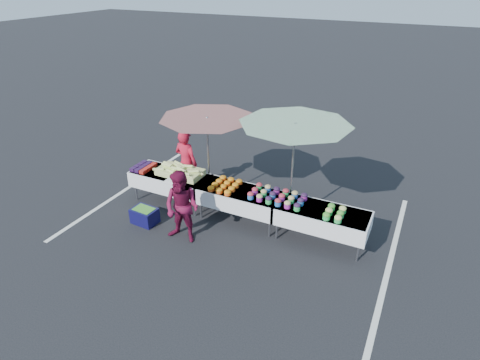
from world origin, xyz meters
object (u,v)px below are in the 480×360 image
at_px(umbrella_left, 207,125).
at_px(storage_bin, 145,215).
at_px(customer, 182,207).
at_px(table_center, 240,197).
at_px(umbrella_right, 295,133).
at_px(table_right, 322,217).
at_px(vendor, 186,163).
at_px(table_left, 171,180).

bearing_deg(umbrella_left, storage_bin, -120.42).
height_order(customer, umbrella_left, umbrella_left).
xyz_separation_m(table_center, umbrella_right, (1.00, 0.40, 1.51)).
bearing_deg(table_right, table_center, 180.00).
relative_size(customer, umbrella_left, 0.72).
xyz_separation_m(table_right, customer, (-2.51, -1.15, 0.18)).
height_order(table_center, vendor, vendor).
bearing_deg(umbrella_left, vendor, 168.15).
height_order(customer, umbrella_right, umbrella_right).
distance_m(table_left, storage_bin, 1.09).
height_order(umbrella_left, umbrella_right, umbrella_right).
bearing_deg(table_center, table_left, 180.00).
bearing_deg(customer, umbrella_right, 40.92).
bearing_deg(table_left, storage_bin, -91.16).
height_order(umbrella_left, storage_bin, umbrella_left).
bearing_deg(customer, table_left, 132.13).
bearing_deg(customer, table_center, 57.04).
bearing_deg(table_center, vendor, 162.15).
bearing_deg(table_right, umbrella_right, 153.41).
bearing_deg(storage_bin, umbrella_right, 30.21).
distance_m(table_right, umbrella_right, 1.75).
xyz_separation_m(table_right, storage_bin, (-3.62, -1.01, -0.40)).
bearing_deg(vendor, customer, 124.98).
bearing_deg(vendor, table_left, 85.16).
height_order(vendor, storage_bin, vendor).
xyz_separation_m(vendor, umbrella_right, (2.71, -0.15, 1.27)).
bearing_deg(umbrella_left, table_left, -153.62).
relative_size(vendor, umbrella_right, 0.60).
bearing_deg(umbrella_right, storage_bin, -153.48).
xyz_separation_m(table_left, umbrella_left, (0.81, 0.40, 1.34)).
relative_size(customer, umbrella_right, 0.56).
relative_size(customer, storage_bin, 2.75).
bearing_deg(table_left, umbrella_right, 8.13).
xyz_separation_m(table_left, storage_bin, (-0.02, -1.01, -0.40)).
xyz_separation_m(table_center, customer, (-0.71, -1.15, 0.18)).
distance_m(table_center, umbrella_left, 1.72).
xyz_separation_m(table_center, table_right, (1.80, 0.00, 0.00)).
xyz_separation_m(umbrella_right, storage_bin, (-2.82, -1.41, -1.91)).
bearing_deg(storage_bin, table_left, 92.52).
bearing_deg(table_right, vendor, 171.09).
relative_size(table_left, table_right, 1.00).
bearing_deg(customer, vendor, 119.11).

